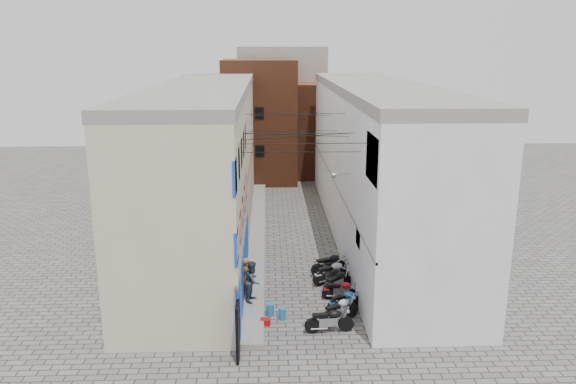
{
  "coord_description": "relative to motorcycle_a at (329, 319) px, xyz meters",
  "views": [
    {
      "loc": [
        -1.37,
        -18.87,
        11.07
      ],
      "look_at": [
        -0.24,
        12.02,
        3.0
      ],
      "focal_mm": 35.0,
      "sensor_mm": 36.0,
      "label": 1
    }
  ],
  "objects": [
    {
      "name": "motorcycle_c",
      "position": [
        0.9,
        1.89,
        -0.07
      ],
      "size": [
        1.81,
        1.16,
        1.0
      ],
      "primitive_type": null,
      "rotation": [
        0.0,
        0.0,
        -1.18
      ],
      "color": "blue",
      "rests_on": "ground"
    },
    {
      "name": "building_far_concrete",
      "position": [
        -1.0,
        32.7,
        4.93
      ],
      "size": [
        8.0,
        5.0,
        11.0
      ],
      "primitive_type": "cube",
      "color": "gray",
      "rests_on": "ground"
    },
    {
      "name": "red_crate",
      "position": [
        -2.54,
        0.7,
        -0.44
      ],
      "size": [
        0.43,
        0.33,
        0.26
      ],
      "primitive_type": "cube",
      "rotation": [
        0.0,
        0.0,
        -0.04
      ],
      "color": "#9E0D0B",
      "rests_on": "ground"
    },
    {
      "name": "far_shopfront",
      "position": [
        -1.0,
        23.9,
        0.63
      ],
      "size": [
        2.0,
        0.3,
        2.4
      ],
      "primitive_type": "cube",
      "color": "black",
      "rests_on": "ground"
    },
    {
      "name": "water_jug_near",
      "position": [
        -1.84,
        1.17,
        -0.33
      ],
      "size": [
        0.34,
        0.34,
        0.5
      ],
      "primitive_type": "cylinder",
      "rotation": [
        0.0,
        0.0,
        0.06
      ],
      "color": "#2069A3",
      "rests_on": "ground"
    },
    {
      "name": "ground",
      "position": [
        -1.0,
        -1.3,
        -0.57
      ],
      "size": [
        90.0,
        90.0,
        0.0
      ],
      "primitive_type": "plane",
      "color": "#5E5B58",
      "rests_on": "ground"
    },
    {
      "name": "person_a",
      "position": [
        -3.35,
        2.99,
        0.57
      ],
      "size": [
        0.69,
        0.78,
        1.79
      ],
      "primitive_type": "imported",
      "rotation": [
        0.0,
        0.0,
        2.07
      ],
      "color": "#9A6238",
      "rests_on": "plinth"
    },
    {
      "name": "plinth",
      "position": [
        -3.05,
        11.7,
        -0.45
      ],
      "size": [
        0.9,
        26.0,
        0.25
      ],
      "primitive_type": "cube",
      "color": "gray",
      "rests_on": "ground"
    },
    {
      "name": "person_b",
      "position": [
        -3.09,
        2.52,
        0.58
      ],
      "size": [
        0.86,
        1.01,
        1.81
      ],
      "primitive_type": "imported",
      "rotation": [
        0.0,
        0.0,
        1.35
      ],
      "color": "#2E3745",
      "rests_on": "plinth"
    },
    {
      "name": "motorcycle_a",
      "position": [
        0.0,
        0.0,
        0.0
      ],
      "size": [
        2.02,
        0.77,
        1.15
      ],
      "primitive_type": null,
      "rotation": [
        0.0,
        0.0,
        -1.5
      ],
      "color": "black",
      "rests_on": "ground"
    },
    {
      "name": "motorcycle_f",
      "position": [
        0.67,
        4.76,
        0.04
      ],
      "size": [
        2.2,
        1.45,
        1.22
      ],
      "primitive_type": null,
      "rotation": [
        0.0,
        0.0,
        -1.16
      ],
      "color": "#A5A6A9",
      "rests_on": "ground"
    },
    {
      "name": "motorcycle_g",
      "position": [
        0.69,
        5.84,
        0.03
      ],
      "size": [
        2.17,
        1.29,
        1.2
      ],
      "primitive_type": null,
      "rotation": [
        0.0,
        0.0,
        -1.24
      ],
      "color": "black",
      "rests_on": "ground"
    },
    {
      "name": "motorcycle_d",
      "position": [
        0.87,
        2.95,
        -0.06
      ],
      "size": [
        1.81,
        0.71,
        1.02
      ],
      "primitive_type": null,
      "rotation": [
        0.0,
        0.0,
        -1.66
      ],
      "color": "#AF0C17",
      "rests_on": "ground"
    },
    {
      "name": "motorcycle_e",
      "position": [
        0.79,
        3.77,
        -0.02
      ],
      "size": [
        1.84,
        1.74,
        1.12
      ],
      "primitive_type": null,
      "rotation": [
        0.0,
        0.0,
        -0.84
      ],
      "color": "black",
      "rests_on": "ground"
    },
    {
      "name": "overhead_wires",
      "position": [
        -1.0,
        6.35,
        6.55
      ],
      "size": [
        5.8,
        13.02,
        1.32
      ],
      "color": "black",
      "rests_on": "ground"
    },
    {
      "name": "water_jug_far",
      "position": [
        -2.34,
        1.54,
        -0.31
      ],
      "size": [
        0.43,
        0.43,
        0.53
      ],
      "primitive_type": "cylinder",
      "rotation": [
        0.0,
        0.0,
        0.34
      ],
      "color": "#216DA6",
      "rests_on": "ground"
    },
    {
      "name": "building_far_brick_right",
      "position": [
        2.0,
        28.7,
        3.43
      ],
      "size": [
        5.0,
        6.0,
        8.0
      ],
      "primitive_type": "cube",
      "color": "brown",
      "rests_on": "ground"
    },
    {
      "name": "building_left",
      "position": [
        -5.99,
        11.65,
        3.92
      ],
      "size": [
        5.1,
        27.0,
        9.0
      ],
      "color": "#C1B591",
      "rests_on": "ground"
    },
    {
      "name": "building_far_brick_left",
      "position": [
        -3.0,
        26.7,
        4.43
      ],
      "size": [
        6.0,
        6.0,
        10.0
      ],
      "primitive_type": "cube",
      "color": "brown",
      "rests_on": "ground"
    },
    {
      "name": "motorcycle_b",
      "position": [
        0.53,
        0.87,
        0.0
      ],
      "size": [
        2.01,
        1.6,
        1.15
      ],
      "primitive_type": null,
      "rotation": [
        0.0,
        0.0,
        -1.0
      ],
      "color": "#A3A3A8",
      "rests_on": "ground"
    },
    {
      "name": "building_right",
      "position": [
        3.99,
        11.7,
        3.93
      ],
      "size": [
        5.94,
        26.0,
        9.0
      ],
      "color": "silver",
      "rests_on": "ground"
    }
  ]
}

